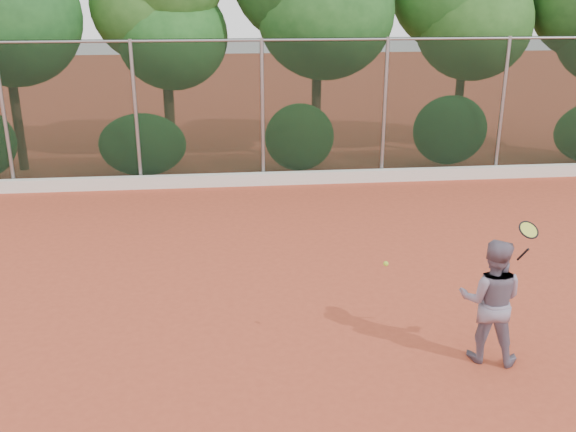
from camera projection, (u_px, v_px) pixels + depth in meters
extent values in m
plane|color=#AF4329|center=(295.00, 318.00, 9.47)|extent=(80.00, 80.00, 0.00)
cube|color=silver|center=(264.00, 179.00, 15.81)|extent=(24.00, 0.20, 0.30)
imported|color=slate|center=(491.00, 301.00, 8.19)|extent=(0.99, 0.90, 1.68)
cube|color=black|center=(263.00, 113.00, 15.44)|extent=(24.00, 0.01, 3.50)
cylinder|color=gray|center=(262.00, 40.00, 14.86)|extent=(24.00, 0.06, 0.06)
cylinder|color=gray|center=(4.00, 118.00, 14.86)|extent=(0.09, 0.09, 3.50)
cylinder|color=gray|center=(136.00, 115.00, 15.15)|extent=(0.09, 0.09, 3.50)
cylinder|color=gray|center=(263.00, 113.00, 15.44)|extent=(0.09, 0.09, 3.50)
cylinder|color=gray|center=(384.00, 111.00, 15.73)|extent=(0.09, 0.09, 3.50)
cylinder|color=gray|center=(502.00, 108.00, 16.02)|extent=(0.09, 0.09, 3.50)
cylinder|color=#482B1B|center=(17.00, 116.00, 16.71)|extent=(0.24, 0.24, 2.90)
ellipsoid|color=#286928|center=(10.00, 18.00, 15.81)|extent=(3.50, 2.90, 3.40)
cylinder|color=#442D1A|center=(170.00, 119.00, 17.55)|extent=(0.28, 0.28, 2.40)
ellipsoid|color=#1F5B1F|center=(172.00, 36.00, 16.73)|extent=(2.90, 2.40, 2.80)
ellipsoid|color=#2B6021|center=(152.00, 4.00, 16.69)|extent=(3.20, 2.70, 3.10)
cylinder|color=#492B1C|center=(316.00, 107.00, 17.55)|extent=(0.26, 0.26, 3.00)
ellipsoid|color=#31742C|center=(326.00, 12.00, 16.63)|extent=(3.60, 3.00, 3.50)
cylinder|color=#3E2D18|center=(458.00, 109.00, 18.18)|extent=(0.24, 0.24, 2.70)
ellipsoid|color=#26561D|center=(474.00, 23.00, 17.31)|extent=(3.20, 2.70, 3.10)
ellipsoid|color=#2D722B|center=(143.00, 145.00, 16.20)|extent=(2.20, 1.16, 1.60)
ellipsoid|color=#35772D|center=(300.00, 137.00, 16.55)|extent=(1.80, 1.04, 1.76)
ellipsoid|color=#286A28|center=(450.00, 130.00, 16.90)|extent=(2.00, 1.10, 1.84)
cylinder|color=black|center=(523.00, 254.00, 7.98)|extent=(0.07, 0.19, 0.23)
torus|color=black|center=(529.00, 230.00, 7.80)|extent=(0.30, 0.27, 0.18)
cylinder|color=#BCC93B|center=(529.00, 230.00, 7.80)|extent=(0.26, 0.22, 0.14)
sphere|color=#ACD02F|center=(386.00, 264.00, 7.94)|extent=(0.07, 0.07, 0.07)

